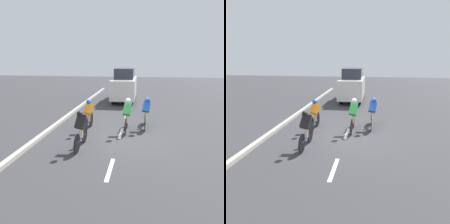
# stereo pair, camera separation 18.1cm
# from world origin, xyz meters

# --- Properties ---
(ground_plane) EXTENTS (60.00, 60.00, 0.00)m
(ground_plane) POSITION_xyz_m (0.00, 0.00, 0.00)
(ground_plane) COLOR #38383A
(lane_stripe_near) EXTENTS (0.12, 1.40, 0.01)m
(lane_stripe_near) POSITION_xyz_m (0.00, 3.21, 0.00)
(lane_stripe_near) COLOR white
(lane_stripe_near) RESTS_ON ground
(lane_stripe_mid) EXTENTS (0.12, 1.40, 0.01)m
(lane_stripe_mid) POSITION_xyz_m (0.00, 0.01, 0.00)
(lane_stripe_mid) COLOR white
(lane_stripe_mid) RESTS_ON ground
(lane_stripe_far) EXTENTS (0.12, 1.40, 0.01)m
(lane_stripe_far) POSITION_xyz_m (0.00, -3.19, 0.00)
(lane_stripe_far) COLOR white
(lane_stripe_far) RESTS_ON ground
(curb) EXTENTS (0.20, 27.26, 0.14)m
(curb) POSITION_xyz_m (3.20, 0.01, 0.07)
(curb) COLOR #A8A399
(curb) RESTS_ON ground
(cyclist_orange) EXTENTS (0.42, 1.72, 1.47)m
(cyclist_orange) POSITION_xyz_m (1.48, -0.23, 0.76)
(cyclist_orange) COLOR black
(cyclist_orange) RESTS_ON ground
(cyclist_blue) EXTENTS (0.39, 1.74, 1.49)m
(cyclist_blue) POSITION_xyz_m (-1.06, -0.94, 0.78)
(cyclist_blue) COLOR black
(cyclist_blue) RESTS_ON ground
(cyclist_green) EXTENTS (0.40, 1.70, 1.56)m
(cyclist_green) POSITION_xyz_m (-0.24, -0.27, 0.82)
(cyclist_green) COLOR black
(cyclist_green) RESTS_ON ground
(cyclist_black) EXTENTS (0.40, 1.67, 1.45)m
(cyclist_black) POSITION_xyz_m (1.27, 1.79, 0.75)
(cyclist_black) COLOR black
(cyclist_black) RESTS_ON ground
(support_car) EXTENTS (1.70, 4.44, 2.47)m
(support_car) POSITION_xyz_m (0.51, -7.66, 1.21)
(support_car) COLOR black
(support_car) RESTS_ON ground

